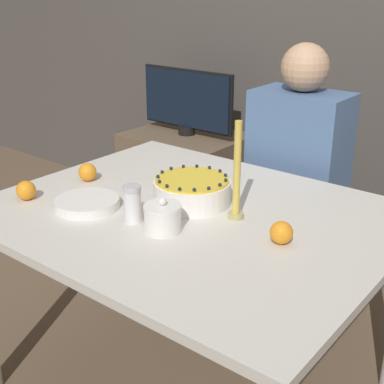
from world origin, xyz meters
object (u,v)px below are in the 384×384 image
Objects in this scene: sugar_bowl at (163,218)px; tv_monitor at (187,101)px; sugar_shaker at (133,204)px; cake at (192,191)px; person_man_blue_shirt at (295,202)px; candle at (237,179)px.

sugar_bowl is 1.56m from tv_monitor.
tv_monitor is (-0.81, 1.27, 0.00)m from sugar_shaker.
tv_monitor is at bearing 122.41° from sugar_shaker.
person_man_blue_shirt is at bearing 85.81° from cake.
sugar_bowl is at bearing -73.76° from cake.
tv_monitor is (-0.91, 0.36, 0.27)m from person_man_blue_shirt.
sugar_bowl reaches higher than cake.
sugar_shaker is 0.38× the size of candle.
candle is at bearing 101.38° from person_man_blue_shirt.
candle reaches higher than sugar_shaker.
cake is 0.82× the size of candle.
person_man_blue_shirt is at bearing 101.38° from candle.
sugar_shaker is at bearing -175.48° from sugar_bowl.
cake is 0.24m from sugar_bowl.
sugar_shaker is 0.10× the size of person_man_blue_shirt.
cake is at bearing 177.00° from candle.
cake is 1.35m from tv_monitor.
candle is 1.48m from tv_monitor.
sugar_bowl is at bearing -119.29° from candle.
candle reaches higher than tv_monitor.
candle is 0.78m from person_man_blue_shirt.
candle reaches higher than cake.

